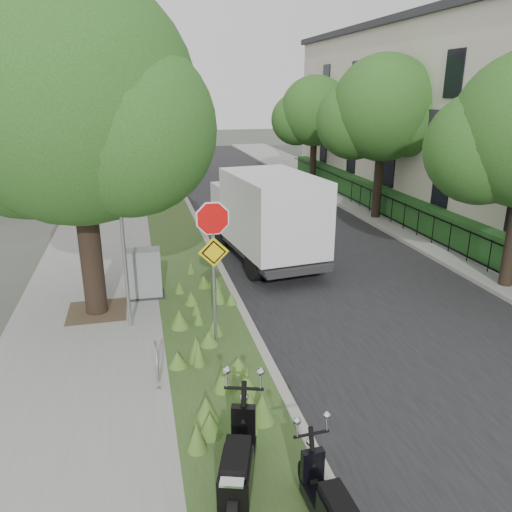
{
  "coord_description": "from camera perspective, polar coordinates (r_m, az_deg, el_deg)",
  "views": [
    {
      "loc": [
        -2.81,
        -8.99,
        5.33
      ],
      "look_at": [
        -0.02,
        2.63,
        1.3
      ],
      "focal_mm": 35.0,
      "sensor_mm": 36.0,
      "label": 1
    }
  ],
  "objects": [
    {
      "name": "verge",
      "position": [
        19.75,
        -9.21,
        2.9
      ],
      "size": [
        2.0,
        60.0,
        0.12
      ],
      "primitive_type": "cube",
      "color": "#364D21",
      "rests_on": "ground"
    },
    {
      "name": "fence_far",
      "position": [
        21.97,
        14.04,
        5.81
      ],
      "size": [
        0.04,
        24.0,
        1.0
      ],
      "color": "black",
      "rests_on": "ground"
    },
    {
      "name": "footpath_far",
      "position": [
        22.58,
        16.19,
        4.37
      ],
      "size": [
        3.2,
        60.0,
        0.12
      ],
      "primitive_type": "cube",
      "color": "gray",
      "rests_on": "ground"
    },
    {
      "name": "bike_hoop",
      "position": [
        9.69,
        -11.27,
        -11.7
      ],
      "size": [
        0.06,
        0.78,
        0.77
      ],
      "color": "#A5A8AD",
      "rests_on": "ground"
    },
    {
      "name": "hedge_far",
      "position": [
        22.3,
        15.65,
        5.86
      ],
      "size": [
        1.0,
        24.0,
        1.1
      ],
      "primitive_type": "cube",
      "color": "#1B4518",
      "rests_on": "footpath_far"
    },
    {
      "name": "far_tree_c",
      "position": [
        28.78,
        6.59,
        15.75
      ],
      "size": [
        4.37,
        3.89,
        5.93
      ],
      "color": "black",
      "rests_on": "ground"
    },
    {
      "name": "bare_post",
      "position": [
        11.27,
        -14.91,
        1.43
      ],
      "size": [
        0.08,
        0.08,
        4.0
      ],
      "color": "#A5A8AD",
      "rests_on": "ground"
    },
    {
      "name": "utility_cabinet",
      "position": [
        13.31,
        -12.62,
        -2.04
      ],
      "size": [
        0.98,
        0.67,
        1.28
      ],
      "color": "#262628",
      "rests_on": "ground"
    },
    {
      "name": "kerb_near",
      "position": [
        19.84,
        -6.33,
        3.12
      ],
      "size": [
        0.2,
        60.0,
        0.13
      ],
      "primitive_type": "cube",
      "color": "#9E9991",
      "rests_on": "ground"
    },
    {
      "name": "kerb_far",
      "position": [
        21.8,
        12.28,
        4.21
      ],
      "size": [
        0.2,
        60.0,
        0.13
      ],
      "primitive_type": "cube",
      "color": "#9E9991",
      "rests_on": "ground"
    },
    {
      "name": "terrace_houses",
      "position": [
        23.8,
        24.25,
        14.23
      ],
      "size": [
        7.4,
        26.4,
        8.2
      ],
      "color": "beige",
      "rests_on": "ground"
    },
    {
      "name": "far_tree_b",
      "position": [
        21.41,
        14.13,
        15.51
      ],
      "size": [
        4.83,
        4.31,
        6.56
      ],
      "color": "black",
      "rests_on": "ground"
    },
    {
      "name": "ground",
      "position": [
        10.82,
        3.41,
        -10.91
      ],
      "size": [
        120.0,
        120.0,
        0.0
      ],
      "primitive_type": "plane",
      "color": "#4C5147",
      "rests_on": "ground"
    },
    {
      "name": "brick_building",
      "position": [
        31.73,
        -26.59,
        14.72
      ],
      "size": [
        9.4,
        10.4,
        8.3
      ],
      "color": "maroon",
      "rests_on": "ground"
    },
    {
      "name": "scooter_near",
      "position": [
        7.11,
        -2.06,
        -23.44
      ],
      "size": [
        0.78,
        1.86,
        0.91
      ],
      "color": "black",
      "rests_on": "ground"
    },
    {
      "name": "road",
      "position": [
        20.56,
        3.4,
        3.58
      ],
      "size": [
        7.0,
        60.0,
        0.01
      ],
      "primitive_type": "cube",
      "color": "black",
      "rests_on": "ground"
    },
    {
      "name": "sidewalk_near",
      "position": [
        19.76,
        -17.18,
        2.31
      ],
      "size": [
        3.5,
        60.0,
        0.12
      ],
      "primitive_type": "cube",
      "color": "gray",
      "rests_on": "ground"
    },
    {
      "name": "sign_assembly",
      "position": [
        10.14,
        -4.9,
        1.32
      ],
      "size": [
        0.94,
        0.08,
        3.22
      ],
      "color": "#A5A8AD",
      "rests_on": "ground"
    },
    {
      "name": "street_tree_main",
      "position": [
        11.94,
        -20.31,
        14.99
      ],
      "size": [
        6.21,
        5.54,
        7.66
      ],
      "color": "black",
      "rests_on": "ground"
    },
    {
      "name": "box_truck",
      "position": [
        15.78,
        1.17,
        4.96
      ],
      "size": [
        2.76,
        5.66,
        2.46
      ],
      "color": "#262628",
      "rests_on": "ground"
    }
  ]
}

